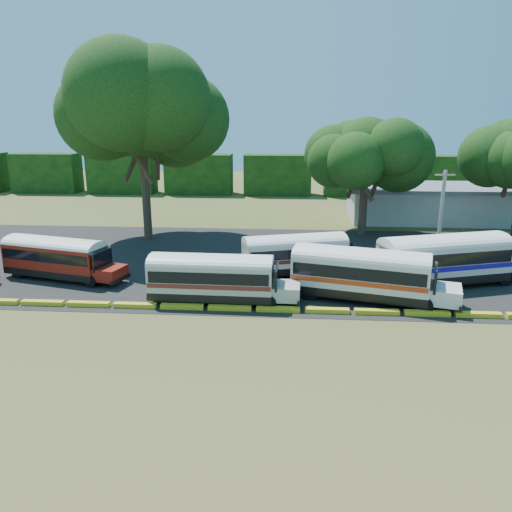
# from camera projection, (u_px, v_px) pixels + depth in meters

# --- Properties ---
(ground) EXTENTS (160.00, 160.00, 0.00)m
(ground) POSITION_uv_depth(u_px,v_px,m) (253.00, 317.00, 29.89)
(ground) COLOR #36501A
(ground) RESTS_ON ground
(asphalt_strip) EXTENTS (64.00, 24.00, 0.02)m
(asphalt_strip) POSITION_uv_depth(u_px,v_px,m) (276.00, 261.00, 41.34)
(asphalt_strip) COLOR black
(asphalt_strip) RESTS_ON ground
(curb) EXTENTS (53.70, 0.45, 0.30)m
(curb) POSITION_uv_depth(u_px,v_px,m) (254.00, 309.00, 30.81)
(curb) COLOR gold
(curb) RESTS_ON ground
(terminal_building) EXTENTS (19.00, 9.00, 4.00)m
(terminal_building) POSITION_uv_depth(u_px,v_px,m) (430.00, 203.00, 56.87)
(terminal_building) COLOR #B9B7A9
(terminal_building) RESTS_ON ground
(treeline_backdrop) EXTENTS (130.00, 4.00, 6.00)m
(treeline_backdrop) POSITION_uv_depth(u_px,v_px,m) (278.00, 175.00, 75.14)
(treeline_backdrop) COLOR black
(treeline_backdrop) RESTS_ON ground
(bus_red) EXTENTS (9.70, 4.61, 3.10)m
(bus_red) POSITION_uv_depth(u_px,v_px,m) (57.00, 255.00, 36.51)
(bus_red) COLOR black
(bus_red) RESTS_ON ground
(bus_cream_west) EXTENTS (9.73, 2.65, 3.18)m
(bus_cream_west) POSITION_uv_depth(u_px,v_px,m) (215.00, 276.00, 31.85)
(bus_cream_west) COLOR black
(bus_cream_west) RESTS_ON ground
(bus_cream_east) EXTENTS (9.73, 5.04, 3.11)m
(bus_cream_east) POSITION_uv_depth(u_px,v_px,m) (297.00, 252.00, 37.46)
(bus_cream_east) COLOR black
(bus_cream_east) RESTS_ON ground
(bus_white_red) EXTENTS (10.88, 5.24, 3.48)m
(bus_white_red) POSITION_uv_depth(u_px,v_px,m) (364.00, 272.00, 32.12)
(bus_white_red) COLOR black
(bus_white_red) RESTS_ON ground
(bus_white_blue) EXTENTS (11.51, 6.06, 3.68)m
(bus_white_blue) POSITION_uv_depth(u_px,v_px,m) (447.00, 257.00, 35.02)
(bus_white_blue) COLOR black
(bus_white_blue) RESTS_ON ground
(tree_west) EXTENTS (12.52, 12.52, 16.97)m
(tree_west) POSITION_uv_depth(u_px,v_px,m) (141.00, 108.00, 45.59)
(tree_west) COLOR #3B261D
(tree_west) RESTS_ON ground
(tree_center) EXTENTS (9.05, 9.05, 11.58)m
(tree_center) POSITION_uv_depth(u_px,v_px,m) (366.00, 152.00, 48.50)
(tree_center) COLOR #3B261D
(tree_center) RESTS_ON ground
(utility_pole) EXTENTS (1.60, 0.30, 7.44)m
(utility_pole) POSITION_uv_depth(u_px,v_px,m) (441.00, 215.00, 40.77)
(utility_pole) COLOR gray
(utility_pole) RESTS_ON ground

